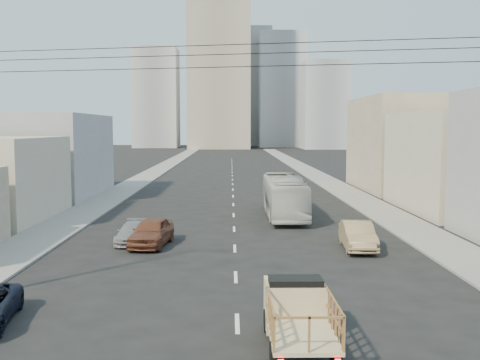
{
  "coord_description": "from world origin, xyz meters",
  "views": [
    {
      "loc": [
        -0.21,
        -16.61,
        6.65
      ],
      "look_at": [
        0.35,
        17.45,
        3.5
      ],
      "focal_mm": 42.0,
      "sensor_mm": 36.0,
      "label": 1
    }
  ],
  "objects_px": {
    "city_bus": "(284,196)",
    "sedan_grey": "(133,233)",
    "flatbed_pickup": "(298,311)",
    "sedan_brown": "(152,232)",
    "sedan_tan": "(358,236)"
  },
  "relations": [
    {
      "from": "flatbed_pickup",
      "to": "sedan_grey",
      "type": "relative_size",
      "value": 1.09
    },
    {
      "from": "sedan_grey",
      "to": "city_bus",
      "type": "bearing_deg",
      "value": 44.95
    },
    {
      "from": "sedan_grey",
      "to": "sedan_tan",
      "type": "bearing_deg",
      "value": -8.24
    },
    {
      "from": "sedan_brown",
      "to": "sedan_grey",
      "type": "bearing_deg",
      "value": 151.64
    },
    {
      "from": "flatbed_pickup",
      "to": "sedan_grey",
      "type": "distance_m",
      "value": 17.54
    },
    {
      "from": "flatbed_pickup",
      "to": "sedan_grey",
      "type": "height_order",
      "value": "flatbed_pickup"
    },
    {
      "from": "sedan_tan",
      "to": "sedan_grey",
      "type": "height_order",
      "value": "sedan_tan"
    },
    {
      "from": "city_bus",
      "to": "sedan_brown",
      "type": "distance_m",
      "value": 13.47
    },
    {
      "from": "sedan_brown",
      "to": "sedan_grey",
      "type": "relative_size",
      "value": 1.15
    },
    {
      "from": "flatbed_pickup",
      "to": "city_bus",
      "type": "relative_size",
      "value": 0.4
    },
    {
      "from": "sedan_brown",
      "to": "sedan_tan",
      "type": "relative_size",
      "value": 1.02
    },
    {
      "from": "city_bus",
      "to": "sedan_brown",
      "type": "xyz_separation_m",
      "value": [
        -8.52,
        -10.4,
        -0.76
      ]
    },
    {
      "from": "flatbed_pickup",
      "to": "city_bus",
      "type": "distance_m",
      "value": 25.33
    },
    {
      "from": "flatbed_pickup",
      "to": "sedan_grey",
      "type": "xyz_separation_m",
      "value": [
        -7.77,
        15.71,
        -0.51
      ]
    },
    {
      "from": "city_bus",
      "to": "sedan_grey",
      "type": "distance_m",
      "value": 13.66
    }
  ]
}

